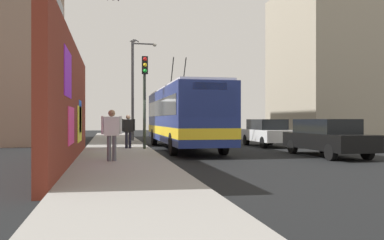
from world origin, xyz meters
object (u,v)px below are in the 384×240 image
at_px(street_lamp, 135,84).
at_px(pedestrian_midblock, 128,129).
at_px(parked_car_white, 267,132).
at_px(traffic_light, 145,87).
at_px(parked_car_black, 326,137).
at_px(pedestrian_near_wall, 112,131).
at_px(city_bus, 183,115).

bearing_deg(street_lamp, pedestrian_midblock, 173.43).
distance_m(parked_car_white, traffic_light, 8.14).
xyz_separation_m(parked_car_black, street_lamp, (11.83, 7.26, 3.16)).
bearing_deg(pedestrian_near_wall, parked_car_black, -80.32).
bearing_deg(city_bus, pedestrian_near_wall, 150.97).
xyz_separation_m(city_bus, parked_car_white, (1.24, -5.20, -0.96)).
distance_m(city_bus, traffic_light, 2.89).
bearing_deg(pedestrian_midblock, parked_car_black, -118.84).
height_order(city_bus, parked_car_white, city_bus).
distance_m(traffic_light, street_lamp, 8.05).
height_order(city_bus, pedestrian_midblock, city_bus).
bearing_deg(street_lamp, pedestrian_near_wall, 172.82).
distance_m(city_bus, pedestrian_midblock, 3.08).
relative_size(pedestrian_midblock, traffic_light, 0.37).
bearing_deg(pedestrian_near_wall, traffic_light, -16.58).
bearing_deg(street_lamp, traffic_light, 179.37).
bearing_deg(parked_car_white, street_lamp, 53.53).
distance_m(pedestrian_midblock, pedestrian_near_wall, 6.05).
bearing_deg(traffic_light, pedestrian_midblock, 50.29).
relative_size(parked_car_black, pedestrian_midblock, 2.96).
distance_m(pedestrian_midblock, traffic_light, 2.25).
relative_size(pedestrian_midblock, pedestrian_near_wall, 0.94).
xyz_separation_m(pedestrian_near_wall, traffic_light, (5.36, -1.60, 1.95)).
relative_size(parked_car_white, pedestrian_midblock, 2.58).
height_order(parked_car_white, traffic_light, traffic_light).
bearing_deg(city_bus, parked_car_black, -135.13).
distance_m(parked_car_black, parked_car_white, 6.46).
bearing_deg(traffic_light, city_bus, -57.13).
bearing_deg(parked_car_white, city_bus, 103.43).
relative_size(pedestrian_near_wall, traffic_light, 0.39).
height_order(pedestrian_near_wall, street_lamp, street_lamp).
bearing_deg(city_bus, traffic_light, 122.87).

